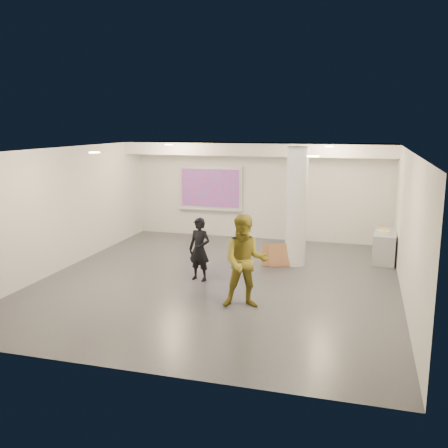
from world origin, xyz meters
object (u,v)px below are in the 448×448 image
(column, at_px, (296,207))
(credenza, at_px, (385,246))
(projection_screen, at_px, (210,189))
(woman, at_px, (200,249))
(man, at_px, (245,262))

(column, height_order, credenza, column)
(column, xyz_separation_m, projection_screen, (-3.10, 2.65, 0.03))
(projection_screen, bearing_deg, credenza, -17.37)
(woman, bearing_deg, column, 57.14)
(credenza, bearing_deg, column, -151.61)
(column, height_order, man, column)
(credenza, bearing_deg, projection_screen, 167.01)
(column, bearing_deg, projection_screen, 139.44)
(projection_screen, distance_m, woman, 4.77)
(man, bearing_deg, woman, 120.75)
(credenza, distance_m, woman, 5.08)
(credenza, relative_size, man, 0.72)
(woman, height_order, man, man)
(projection_screen, distance_m, credenza, 5.69)
(projection_screen, xyz_separation_m, man, (2.57, -5.95, -0.60))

